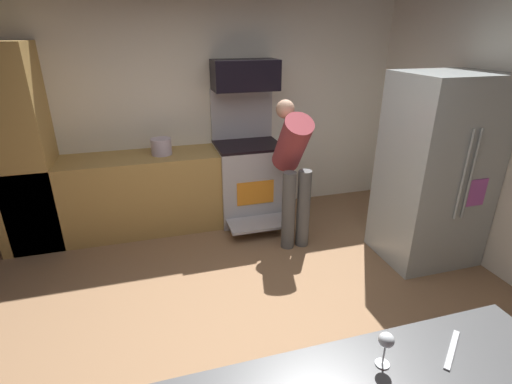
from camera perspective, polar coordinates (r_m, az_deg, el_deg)
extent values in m
cube|color=#8C6747|center=(3.20, -0.83, -20.19)|extent=(5.20, 4.80, 0.02)
cube|color=silver|center=(4.71, -8.63, 12.03)|extent=(5.20, 0.12, 2.60)
cube|color=#B28B49|center=(4.58, -18.55, -0.41)|extent=(2.40, 0.60, 0.90)
cube|color=#B28B49|center=(4.57, -32.12, 5.17)|extent=(0.60, 0.60, 2.10)
cube|color=#B2B2B9|center=(4.68, -1.18, 1.49)|extent=(0.76, 0.64, 0.92)
cube|color=black|center=(4.53, -1.22, 7.09)|extent=(0.76, 0.64, 0.03)
cube|color=#B2B2B9|center=(4.73, -2.18, 11.73)|extent=(0.76, 0.06, 0.61)
cube|color=orange|center=(4.39, -0.08, -0.13)|extent=(0.44, 0.01, 0.28)
cube|color=#B2B2B9|center=(4.38, 0.55, -4.72)|extent=(0.72, 0.36, 0.03)
cube|color=black|center=(4.47, -1.66, 17.20)|extent=(0.74, 0.38, 0.34)
cube|color=#AEB9BA|center=(4.07, 25.36, 2.84)|extent=(0.89, 0.74, 1.85)
cylinder|color=#AEB9BA|center=(3.76, 28.82, 2.11)|extent=(0.02, 0.02, 0.83)
cylinder|color=#AEB9BA|center=(3.81, 29.68, 2.21)|extent=(0.02, 0.02, 0.83)
cube|color=#C65BC6|center=(3.96, 30.28, -0.09)|extent=(0.20, 0.01, 0.26)
cylinder|color=#565656|center=(4.01, 4.90, -2.84)|extent=(0.14, 0.14, 0.86)
cylinder|color=#565656|center=(4.07, 7.14, -2.54)|extent=(0.14, 0.14, 0.86)
cylinder|color=#9C3B43|center=(3.96, 5.46, 7.33)|extent=(0.30, 0.61, 0.68)
sphere|color=tan|center=(4.11, 4.42, 12.34)|extent=(0.20, 0.20, 0.20)
cylinder|color=silver|center=(1.81, 18.47, -23.32)|extent=(0.06, 0.06, 0.01)
cylinder|color=silver|center=(1.77, 18.69, -22.17)|extent=(0.01, 0.01, 0.10)
ellipsoid|color=silver|center=(1.72, 19.04, -20.30)|extent=(0.06, 0.06, 0.06)
cube|color=#B7BABF|center=(1.97, 27.40, -20.29)|extent=(0.22, 0.18, 0.01)
cylinder|color=#BFB2C8|center=(4.39, -14.07, 6.66)|extent=(0.23, 0.23, 0.18)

